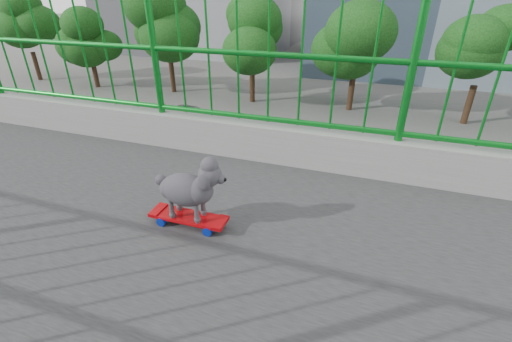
{
  "coord_description": "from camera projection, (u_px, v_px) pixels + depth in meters",
  "views": [
    {
      "loc": [
        1.15,
        5.79,
        8.26
      ],
      "look_at": [
        -1.42,
        4.89,
        6.84
      ],
      "focal_mm": 24.12,
      "sensor_mm": 36.0,
      "label": 1
    }
  ],
  "objects": [
    {
      "name": "car_2",
      "position": [
        132.0,
        153.0,
        18.3
      ],
      "size": [
        2.19,
        4.75,
        1.32
      ],
      "primitive_type": "imported",
      "rotation": [
        0.0,
        0.0,
        3.14
      ],
      "color": "#BE0714",
      "rests_on": "ground"
    },
    {
      "name": "car_3",
      "position": [
        395.0,
        163.0,
        17.07
      ],
      "size": [
        2.07,
        5.09,
        1.48
      ],
      "primitive_type": "imported",
      "rotation": [
        0.0,
        0.0,
        3.14
      ],
      "color": "white",
      "rests_on": "ground"
    },
    {
      "name": "street_trees",
      "position": [
        316.0,
        45.0,
        25.76
      ],
      "size": [
        5.3,
        60.4,
        7.26
      ],
      "color": "black",
      "rests_on": "ground"
    },
    {
      "name": "car_4",
      "position": [
        191.0,
        116.0,
        23.63
      ],
      "size": [
        1.68,
        4.19,
        1.43
      ],
      "primitive_type": "imported",
      "rotation": [
        0.0,
        0.0,
        3.14
      ],
      "color": "gray",
      "rests_on": "ground"
    },
    {
      "name": "road",
      "position": [
        241.0,
        176.0,
        17.35
      ],
      "size": [
        18.0,
        90.0,
        0.02
      ],
      "primitive_type": "cube",
      "color": "black",
      "rests_on": "ground"
    },
    {
      "name": "poodle",
      "position": [
        189.0,
        188.0,
        1.97
      ],
      "size": [
        0.19,
        0.45,
        0.37
      ],
      "rotation": [
        0.0,
        0.0,
        0.02
      ],
      "color": "#312E33",
      "rests_on": "skateboard"
    },
    {
      "name": "skateboard",
      "position": [
        189.0,
        218.0,
        2.08
      ],
      "size": [
        0.16,
        0.48,
        0.06
      ],
      "rotation": [
        0.0,
        0.0,
        0.02
      ],
      "color": "#C1060C",
      "rests_on": "footbridge"
    }
  ]
}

